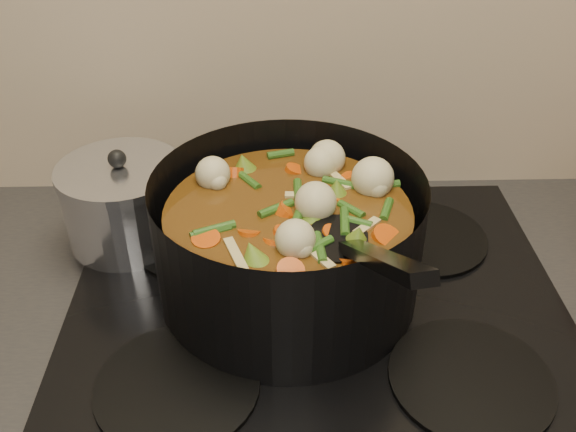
{
  "coord_description": "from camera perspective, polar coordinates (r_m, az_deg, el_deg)",
  "views": [
    {
      "loc": [
        -0.05,
        1.33,
        1.48
      ],
      "look_at": [
        -0.04,
        1.96,
        1.04
      ],
      "focal_mm": 40.0,
      "sensor_mm": 36.0,
      "label": 1
    }
  ],
  "objects": [
    {
      "name": "stovetop",
      "position": [
        0.82,
        2.58,
        -8.15
      ],
      "size": [
        0.62,
        0.54,
        0.03
      ],
      "color": "black",
      "rests_on": "counter"
    },
    {
      "name": "saucepan",
      "position": [
        0.92,
        -14.33,
        1.17
      ],
      "size": [
        0.17,
        0.17,
        0.14
      ],
      "rotation": [
        0.0,
        0.0,
        0.09
      ],
      "color": "silver",
      "rests_on": "stovetop"
    },
    {
      "name": "stockpot",
      "position": [
        0.78,
        0.04,
        -2.33
      ],
      "size": [
        0.33,
        0.43,
        0.24
      ],
      "rotation": [
        0.0,
        0.0,
        -0.02
      ],
      "color": "black",
      "rests_on": "stovetop"
    }
  ]
}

